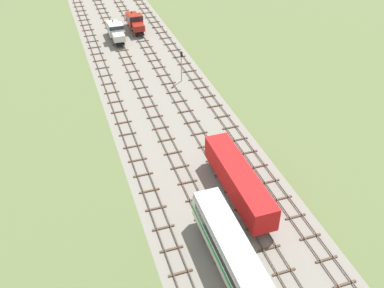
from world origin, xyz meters
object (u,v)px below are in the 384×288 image
freight_boxcar_centre_left_near (238,180)px  shunter_loco_left_mid (116,30)px  passenger_coach_left_nearest (250,286)px  shunter_loco_centre_left_midfar (135,21)px  signal_post_nearest (181,62)px

freight_boxcar_centre_left_near → shunter_loco_left_mid: bearing=95.5°
passenger_coach_left_nearest → freight_boxcar_centre_left_near: 13.85m
freight_boxcar_centre_left_near → shunter_loco_centre_left_midfar: freight_boxcar_centre_left_near is taller
signal_post_nearest → freight_boxcar_centre_left_near: bearing=-94.7°
shunter_loco_left_mid → passenger_coach_left_nearest: bearing=-90.0°
passenger_coach_left_nearest → shunter_loco_centre_left_midfar: bearing=85.9°
passenger_coach_left_nearest → freight_boxcar_centre_left_near: (4.63, 13.05, -0.16)m
freight_boxcar_centre_left_near → shunter_loco_left_mid: size_ratio=1.65×
passenger_coach_left_nearest → shunter_loco_centre_left_midfar: 65.09m
shunter_loco_left_mid → signal_post_nearest: signal_post_nearest is taller
passenger_coach_left_nearest → freight_boxcar_centre_left_near: passenger_coach_left_nearest is taller
freight_boxcar_centre_left_near → signal_post_nearest: bearing=85.3°
signal_post_nearest → shunter_loco_centre_left_midfar: bearing=95.6°
passenger_coach_left_nearest → signal_post_nearest: bearing=80.4°
shunter_loco_centre_left_midfar → shunter_loco_left_mid: bearing=-141.4°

